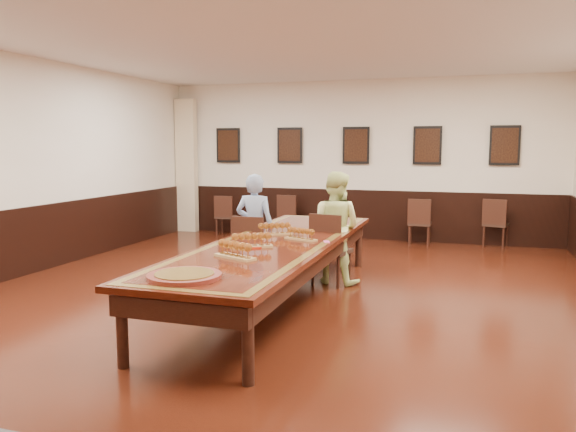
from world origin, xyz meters
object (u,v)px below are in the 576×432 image
(chair_man, at_px, (253,249))
(spare_chair_a, at_px, (226,215))
(spare_chair_c, at_px, (420,222))
(carved_platter, at_px, (184,276))
(spare_chair_b, at_px, (290,216))
(spare_chair_d, at_px, (496,223))
(person_man, at_px, (255,228))
(person_woman, at_px, (335,228))
(chair_woman, at_px, (331,249))
(conference_table, at_px, (275,253))

(chair_man, xyz_separation_m, spare_chair_a, (-2.05, 3.67, -0.05))
(spare_chair_c, height_order, carved_platter, spare_chair_c)
(spare_chair_b, height_order, spare_chair_d, spare_chair_d)
(carved_platter, bearing_deg, person_man, 99.63)
(chair_man, height_order, spare_chair_b, chair_man)
(chair_man, distance_m, spare_chair_b, 3.96)
(spare_chair_b, relative_size, spare_chair_d, 0.97)
(spare_chair_a, distance_m, spare_chair_b, 1.35)
(spare_chair_a, height_order, carved_platter, spare_chair_a)
(chair_man, relative_size, spare_chair_d, 1.04)
(spare_chair_a, height_order, spare_chair_c, spare_chair_c)
(spare_chair_d, relative_size, person_woman, 0.59)
(chair_woman, bearing_deg, spare_chair_d, -109.62)
(person_man, distance_m, conference_table, 1.15)
(spare_chair_c, relative_size, person_woman, 0.58)
(spare_chair_a, bearing_deg, spare_chair_c, 176.88)
(person_man, bearing_deg, chair_woman, -174.91)
(chair_man, xyz_separation_m, person_man, (-0.00, 0.10, 0.28))
(chair_woman, height_order, spare_chair_a, chair_woman)
(spare_chair_c, xyz_separation_m, carved_platter, (-1.45, -6.61, 0.32))
(chair_man, height_order, spare_chair_c, chair_man)
(spare_chair_d, xyz_separation_m, person_man, (-3.34, -3.89, 0.30))
(chair_man, height_order, spare_chair_a, chair_man)
(spare_chair_b, bearing_deg, person_woman, 118.96)
(spare_chair_b, bearing_deg, spare_chair_d, -176.58)
(chair_woman, distance_m, conference_table, 1.18)
(chair_woman, relative_size, spare_chair_a, 1.16)
(spare_chair_b, relative_size, person_woman, 0.57)
(spare_chair_b, height_order, spare_chair_c, spare_chair_c)
(spare_chair_d, distance_m, carved_platter, 7.44)
(person_man, relative_size, carved_platter, 2.06)
(carved_platter, bearing_deg, conference_table, 86.47)
(spare_chair_c, bearing_deg, person_woman, 75.40)
(chair_woman, distance_m, spare_chair_d, 4.38)
(spare_chair_a, height_order, person_man, person_man)
(spare_chair_c, relative_size, spare_chair_d, 0.99)
(spare_chair_d, height_order, person_woman, person_woman)
(spare_chair_d, relative_size, conference_table, 0.18)
(carved_platter, bearing_deg, spare_chair_c, 77.61)
(spare_chair_b, xyz_separation_m, spare_chair_d, (4.05, 0.09, 0.01))
(carved_platter, bearing_deg, spare_chair_b, 100.15)
(spare_chair_b, distance_m, conference_table, 4.93)
(chair_woman, xyz_separation_m, spare_chair_b, (-1.77, 3.65, -0.05))
(chair_man, height_order, chair_woman, chair_woman)
(chair_man, xyz_separation_m, conference_table, (0.63, -0.85, 0.14))
(spare_chair_b, bearing_deg, conference_table, 107.89)
(spare_chair_c, height_order, person_man, person_man)
(chair_woman, bearing_deg, conference_table, 79.94)
(conference_table, xyz_separation_m, carved_platter, (-0.13, -2.04, 0.16))
(spare_chair_b, xyz_separation_m, person_woman, (1.80, -3.55, 0.33))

